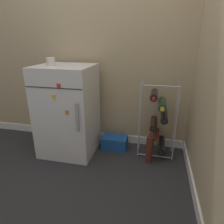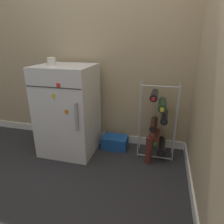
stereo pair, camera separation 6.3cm
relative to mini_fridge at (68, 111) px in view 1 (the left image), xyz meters
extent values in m
plane|color=#28282B|center=(0.36, -0.24, -0.47)|extent=(14.00, 14.00, 0.00)
cube|color=tan|center=(0.36, 0.35, 0.78)|extent=(6.80, 0.06, 2.50)
cube|color=white|center=(0.36, 0.31, -0.43)|extent=(6.80, 0.01, 0.09)
cube|color=silver|center=(0.00, 0.00, 0.00)|extent=(0.56, 0.51, 0.94)
cube|color=#2D2D2D|center=(0.00, -0.26, 0.31)|extent=(0.55, 0.00, 0.01)
cube|color=#9E9EA3|center=(0.22, -0.27, 0.05)|extent=(0.02, 0.02, 0.27)
cube|color=orange|center=(0.12, -0.26, 0.08)|extent=(0.04, 0.01, 0.04)
cube|color=yellow|center=(0.00, -0.26, 0.23)|extent=(0.04, 0.01, 0.04)
cube|color=red|center=(0.06, -0.26, 0.33)|extent=(0.04, 0.01, 0.04)
cylinder|color=#B2B2B7|center=(0.75, 0.04, -0.07)|extent=(0.01, 0.01, 0.79)
cylinder|color=#B2B2B7|center=(1.11, 0.04, -0.07)|extent=(0.01, 0.01, 0.79)
cylinder|color=#B2B2B7|center=(0.75, 0.21, -0.07)|extent=(0.01, 0.01, 0.79)
cylinder|color=#B2B2B7|center=(1.11, 0.21, -0.07)|extent=(0.01, 0.01, 0.79)
cylinder|color=#B2B2B7|center=(0.93, 0.04, -0.45)|extent=(0.36, 0.01, 0.01)
cylinder|color=#B2B2B7|center=(0.93, 0.04, 0.30)|extent=(0.36, 0.01, 0.01)
cylinder|color=black|center=(0.99, 0.12, -0.36)|extent=(0.08, 0.31, 0.08)
cylinder|color=black|center=(0.99, -0.04, -0.36)|extent=(0.04, 0.02, 0.04)
cylinder|color=#56231E|center=(0.93, 0.12, -0.26)|extent=(0.07, 0.29, 0.07)
cylinder|color=#2D7033|center=(0.93, -0.03, -0.26)|extent=(0.04, 0.02, 0.04)
cylinder|color=black|center=(0.90, 0.12, -0.12)|extent=(0.07, 0.28, 0.07)
cylinder|color=black|center=(0.90, -0.03, -0.12)|extent=(0.03, 0.02, 0.03)
cylinder|color=black|center=(0.99, 0.12, -0.02)|extent=(0.07, 0.31, 0.07)
cylinder|color=black|center=(0.99, -0.04, -0.02)|extent=(0.03, 0.02, 0.03)
cylinder|color=#19381E|center=(0.96, 0.12, 0.10)|extent=(0.08, 0.28, 0.08)
cylinder|color=gold|center=(0.96, -0.03, 0.10)|extent=(0.04, 0.02, 0.04)
cylinder|color=black|center=(0.88, 0.12, 0.19)|extent=(0.07, 0.25, 0.07)
cylinder|color=red|center=(0.88, -0.01, 0.19)|extent=(0.03, 0.02, 0.03)
cube|color=#194C9E|center=(0.48, 0.15, -0.40)|extent=(0.28, 0.19, 0.14)
cylinder|color=silver|center=(-0.11, -0.06, 0.51)|extent=(0.08, 0.08, 0.08)
cylinder|color=#56231E|center=(0.87, -0.05, -0.33)|extent=(0.07, 0.07, 0.29)
cylinder|color=#56231E|center=(0.87, -0.05, -0.16)|extent=(0.03, 0.03, 0.04)
camera|label=1|loc=(0.90, -1.83, 0.72)|focal=32.00mm
camera|label=2|loc=(0.96, -1.81, 0.72)|focal=32.00mm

